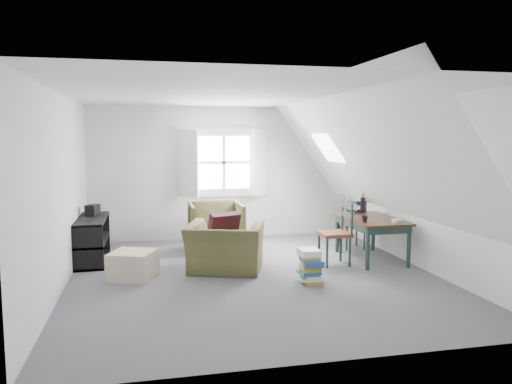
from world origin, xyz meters
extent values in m
plane|color=#505055|center=(0.00, 0.00, 0.00)|extent=(5.50, 5.50, 0.00)
plane|color=white|center=(0.00, 0.00, 2.50)|extent=(5.50, 5.50, 0.00)
plane|color=silver|center=(0.00, 2.75, 1.25)|extent=(5.00, 0.00, 5.00)
plane|color=silver|center=(0.00, -2.75, 1.25)|extent=(5.00, 0.00, 5.00)
plane|color=silver|center=(-2.50, 0.00, 1.25)|extent=(0.00, 5.50, 5.50)
plane|color=silver|center=(2.50, 0.00, 1.25)|extent=(0.00, 5.50, 5.50)
plane|color=white|center=(-1.55, 0.00, 1.78)|extent=(3.19, 5.50, 4.48)
plane|color=white|center=(1.55, 0.00, 1.78)|extent=(3.19, 5.50, 4.48)
cube|color=white|center=(0.00, 2.73, 1.45)|extent=(1.30, 0.04, 1.30)
cube|color=white|center=(-0.68, 2.57, 1.45)|extent=(0.35, 0.35, 1.25)
cube|color=white|center=(0.68, 2.57, 1.45)|extent=(0.35, 0.35, 1.25)
cube|color=white|center=(0.00, 2.72, 1.45)|extent=(1.00, 0.02, 1.00)
cube|color=white|center=(0.00, 2.70, 1.45)|extent=(1.08, 0.04, 0.05)
cube|color=white|center=(0.00, 2.70, 1.45)|extent=(0.05, 0.04, 1.08)
cube|color=white|center=(1.55, 1.30, 1.75)|extent=(0.35, 0.75, 0.47)
imported|color=#464627|center=(-0.35, 0.35, 0.00)|extent=(1.31, 1.22, 0.69)
imported|color=#464627|center=(-0.29, 1.72, 0.00)|extent=(0.89, 0.91, 0.83)
cube|color=#340E15|center=(-0.35, 0.50, 0.61)|extent=(0.52, 0.40, 0.47)
cube|color=tan|center=(-1.65, 0.26, 0.19)|extent=(0.72, 0.72, 0.37)
cube|color=black|center=(2.01, 0.54, 0.65)|extent=(0.80, 1.33, 0.04)
cube|color=#1F342C|center=(2.01, 0.54, 0.58)|extent=(0.71, 1.24, 0.11)
cylinder|color=#1F342C|center=(1.68, -0.05, 0.31)|extent=(0.06, 0.06, 0.63)
cylinder|color=#1F342C|center=(2.33, -0.05, 0.31)|extent=(0.06, 0.06, 0.63)
cylinder|color=#1F342C|center=(1.68, 1.13, 0.31)|extent=(0.06, 0.06, 0.63)
cylinder|color=#1F342C|center=(2.33, 1.13, 0.31)|extent=(0.06, 0.06, 0.63)
sphere|color=silver|center=(1.86, 0.99, 0.78)|extent=(0.22, 0.22, 0.22)
cylinder|color=silver|center=(1.86, 0.99, 0.92)|extent=(0.07, 0.07, 0.12)
cylinder|color=black|center=(2.11, 1.09, 0.79)|extent=(0.08, 0.08, 0.26)
cylinder|color=#3F2D1E|center=(2.11, 1.09, 1.07)|extent=(0.03, 0.05, 0.46)
cylinder|color=#3F2D1E|center=(2.12, 1.10, 1.07)|extent=(0.04, 0.06, 0.46)
cylinder|color=#3F2D1E|center=(2.10, 1.08, 1.07)|extent=(0.05, 0.08, 0.46)
imported|color=black|center=(1.76, 0.24, 0.66)|extent=(0.10, 0.10, 0.08)
cube|color=white|center=(2.21, 0.09, 0.69)|extent=(0.15, 0.12, 0.04)
cube|color=brown|center=(2.04, 1.35, 0.43)|extent=(0.40, 0.40, 0.05)
cylinder|color=#1F342C|center=(2.20, 1.51, 0.20)|extent=(0.03, 0.03, 0.41)
cylinder|color=#1F342C|center=(2.20, 1.19, 0.20)|extent=(0.03, 0.03, 0.41)
cylinder|color=#1F342C|center=(1.88, 1.51, 0.20)|extent=(0.03, 0.03, 0.41)
cylinder|color=#1F342C|center=(1.88, 1.19, 0.20)|extent=(0.03, 0.03, 0.41)
cylinder|color=#1F342C|center=(2.20, 1.17, 0.64)|extent=(0.03, 0.03, 0.43)
cylinder|color=#1F342C|center=(1.88, 1.17, 0.64)|extent=(0.03, 0.03, 0.43)
cube|color=#1F342C|center=(2.04, 1.17, 0.81)|extent=(0.32, 0.03, 0.08)
cube|color=#1F342C|center=(2.04, 1.17, 0.69)|extent=(0.32, 0.03, 0.06)
cube|color=brown|center=(1.32, 0.36, 0.47)|extent=(0.44, 0.44, 0.05)
cylinder|color=#1F342C|center=(1.15, 0.54, 0.23)|extent=(0.04, 0.04, 0.45)
cylinder|color=#1F342C|center=(1.50, 0.54, 0.23)|extent=(0.04, 0.04, 0.45)
cylinder|color=#1F342C|center=(1.15, 0.19, 0.23)|extent=(0.04, 0.04, 0.45)
cylinder|color=#1F342C|center=(1.50, 0.19, 0.23)|extent=(0.04, 0.04, 0.45)
cylinder|color=#1F342C|center=(1.52, 0.54, 0.71)|extent=(0.04, 0.04, 0.47)
cylinder|color=#1F342C|center=(1.52, 0.19, 0.71)|extent=(0.04, 0.04, 0.47)
cube|color=#1F342C|center=(1.52, 0.36, 0.89)|extent=(0.03, 0.36, 0.08)
cube|color=#1F342C|center=(1.52, 0.36, 0.76)|extent=(0.03, 0.36, 0.06)
cube|color=black|center=(-2.29, 1.39, 0.02)|extent=(0.44, 1.33, 0.03)
cube|color=black|center=(-2.29, 1.39, 0.33)|extent=(0.44, 1.33, 0.03)
cube|color=black|center=(-2.29, 1.39, 0.67)|extent=(0.44, 1.33, 0.03)
cube|color=black|center=(-2.29, 0.74, 0.33)|extent=(0.44, 0.03, 0.67)
cube|color=black|center=(-2.29, 2.04, 0.33)|extent=(0.44, 0.03, 0.67)
cube|color=#264C99|center=(-2.29, 1.01, 0.14)|extent=(0.20, 0.22, 0.24)
cube|color=red|center=(-2.29, 1.51, 0.14)|extent=(0.20, 0.27, 0.24)
cube|color=white|center=(-2.29, 1.17, 0.47)|extent=(0.20, 0.24, 0.22)
cube|color=black|center=(-2.29, 1.64, 0.76)|extent=(0.24, 0.28, 0.19)
cube|color=#B29933|center=(0.69, -0.46, 0.02)|extent=(0.24, 0.31, 0.04)
cube|color=white|center=(0.65, -0.44, 0.06)|extent=(0.30, 0.34, 0.04)
cube|color=white|center=(0.70, -0.47, 0.10)|extent=(0.25, 0.34, 0.04)
cube|color=#337F4C|center=(0.64, -0.46, 0.13)|extent=(0.25, 0.32, 0.03)
cube|color=#264C99|center=(0.66, -0.49, 0.16)|extent=(0.28, 0.35, 0.03)
cube|color=#B29933|center=(0.66, -0.46, 0.19)|extent=(0.24, 0.31, 0.03)
cube|color=#B29933|center=(0.67, -0.44, 0.22)|extent=(0.28, 0.34, 0.04)
cube|color=#264C99|center=(0.70, -0.48, 0.26)|extent=(0.28, 0.35, 0.04)
cube|color=#264C99|center=(0.67, -0.49, 0.30)|extent=(0.28, 0.34, 0.04)
cube|color=#B29933|center=(0.67, -0.43, 0.34)|extent=(0.25, 0.32, 0.04)
cube|color=white|center=(0.65, -0.44, 0.39)|extent=(0.26, 0.30, 0.05)
cube|color=white|center=(0.66, -0.43, 0.43)|extent=(0.26, 0.31, 0.04)
camera|label=1|loc=(-1.44, -6.64, 1.94)|focal=35.00mm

